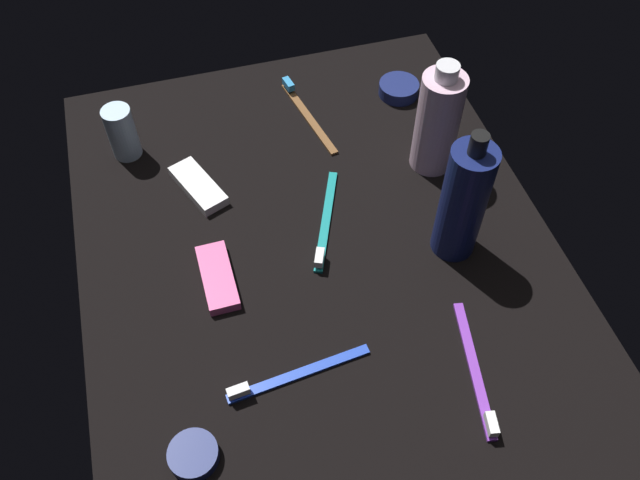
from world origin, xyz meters
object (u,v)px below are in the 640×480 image
Objects in this scene: toothbrush_brown at (306,112)px; toothbrush_teal at (325,224)px; lotion_bottle at (463,202)px; toothbrush_blue at (290,376)px; deodorant_stick at (122,133)px; snack_bar_white at (198,186)px; toothbrush_purple at (477,375)px; cream_tin_left at (193,455)px; cream_tin_right at (399,89)px; snack_bar_pink at (218,277)px; bodywash_bottle at (438,121)px.

toothbrush_teal is at bearing 171.55° from toothbrush_brown.
lotion_bottle is 1.14× the size of toothbrush_blue.
snack_bar_white is (-10.34, -9.14, -3.52)cm from deodorant_stick.
toothbrush_purple is 33.90cm from cream_tin_left.
toothbrush_purple is (-6.03, -21.31, 0.00)cm from toothbrush_blue.
toothbrush_teal and toothbrush_purple have the same top height.
toothbrush_purple is at bearing 170.37° from cream_tin_right.
toothbrush_brown is at bearing -88.28° from deodorant_stick.
toothbrush_purple is (-19.15, 4.95, -8.52)cm from lotion_bottle.
cream_tin_right is (50.64, -8.60, 0.44)cm from toothbrush_purple.
toothbrush_teal is at bearing -74.27° from snack_bar_pink.
cream_tin_left is (-34.92, 41.80, -7.42)cm from bodywash_bottle.
toothbrush_teal is 23.32cm from toothbrush_brown.
toothbrush_teal is 3.03× the size of cream_tin_left.
toothbrush_teal is 2.60× the size of cream_tin_right.
lotion_bottle is 32.72cm from cream_tin_right.
snack_bar_pink is 1.85× the size of cream_tin_left.
deodorant_stick is (29.96, 40.87, -4.86)cm from lotion_bottle.
lotion_bottle is 21.53cm from toothbrush_purple.
toothbrush_blue is 1.01× the size of toothbrush_brown.
bodywash_bottle is 2.11× the size of deodorant_stick.
toothbrush_blue reaches higher than snack_bar_white.
lotion_bottle is at bearing -115.98° from toothbrush_teal.
toothbrush_teal is at bearing -26.43° from toothbrush_blue.
snack_bar_white is (38.76, 26.78, 0.14)cm from toothbrush_purple.
bodywash_bottle is 1.73× the size of snack_bar_pink.
cream_tin_left reaches higher than snack_bar_pink.
deodorant_stick is 0.82× the size of snack_bar_pink.
bodywash_bottle is at bearing -71.05° from snack_bar_pink.
toothbrush_brown is at bearing 92.43° from cream_tin_right.
cream_tin_right is at bearing -9.63° from toothbrush_purple.
toothbrush_purple reaches higher than snack_bar_pink.
snack_bar_pink is (-12.50, 34.92, -7.47)cm from bodywash_bottle.
bodywash_bottle is at bearing -50.12° from cream_tin_left.
toothbrush_teal is at bearing -40.19° from cream_tin_left.
bodywash_bottle is at bearing -134.83° from toothbrush_brown.
toothbrush_purple is at bearing -130.05° from snack_bar_pink.
snack_bar_pink is (-27.82, 19.51, 0.14)cm from toothbrush_brown.
toothbrush_teal and toothbrush_brown have the same top height.
deodorant_stick is 1.52× the size of cream_tin_left.
snack_bar_white is (4.13, 34.68, -7.47)cm from bodywash_bottle.
cream_tin_right is (1.54, -44.52, -3.22)cm from deodorant_stick.
toothbrush_purple is at bearing -105.80° from toothbrush_blue.
bodywash_bottle is 23.03cm from toothbrush_brown.
toothbrush_blue is 17.09cm from snack_bar_pink.
cream_tin_left is at bearing 116.58° from lotion_bottle.
deodorant_stick is at bearing 48.35° from toothbrush_teal.
lotion_bottle is 3.67× the size of cream_tin_left.
toothbrush_brown is at bearing 22.02° from lotion_bottle.
lotion_bottle is 1.14× the size of bodywash_bottle.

